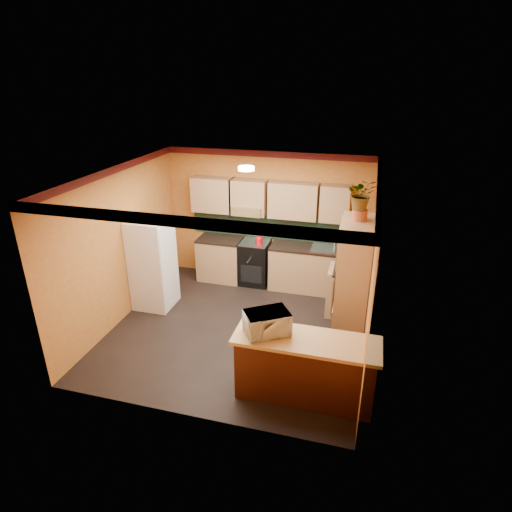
# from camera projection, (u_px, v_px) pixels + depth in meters

# --- Properties ---
(room_shell) EXTENTS (4.24, 4.24, 2.72)m
(room_shell) POSITION_uv_depth(u_px,v_px,m) (242.00, 208.00, 6.81)
(room_shell) COLOR black
(room_shell) RESTS_ON ground
(base_cabinets_back) EXTENTS (3.65, 0.60, 0.88)m
(base_cabinets_back) POSITION_uv_depth(u_px,v_px,m) (285.00, 266.00, 8.70)
(base_cabinets_back) COLOR tan
(base_cabinets_back) RESTS_ON ground
(countertop_back) EXTENTS (3.65, 0.62, 0.04)m
(countertop_back) POSITION_uv_depth(u_px,v_px,m) (285.00, 246.00, 8.52)
(countertop_back) COLOR black
(countertop_back) RESTS_ON base_cabinets_back
(stove) EXTENTS (0.58, 0.58, 0.91)m
(stove) POSITION_uv_depth(u_px,v_px,m) (255.00, 262.00, 8.85)
(stove) COLOR black
(stove) RESTS_ON ground
(kettle) EXTENTS (0.22, 0.22, 0.18)m
(kettle) POSITION_uv_depth(u_px,v_px,m) (259.00, 239.00, 8.56)
(kettle) COLOR #A90B12
(kettle) RESTS_ON stove
(sink) EXTENTS (0.48, 0.40, 0.03)m
(sink) POSITION_uv_depth(u_px,v_px,m) (324.00, 248.00, 8.32)
(sink) COLOR silver
(sink) RESTS_ON countertop_back
(base_cabinets_right) EXTENTS (0.60, 0.80, 0.88)m
(base_cabinets_right) POSITION_uv_depth(u_px,v_px,m) (350.00, 292.00, 7.70)
(base_cabinets_right) COLOR tan
(base_cabinets_right) RESTS_ON ground
(countertop_right) EXTENTS (0.62, 0.80, 0.04)m
(countertop_right) POSITION_uv_depth(u_px,v_px,m) (352.00, 269.00, 7.52)
(countertop_right) COLOR black
(countertop_right) RESTS_ON base_cabinets_right
(fridge) EXTENTS (0.68, 0.66, 1.70)m
(fridge) POSITION_uv_depth(u_px,v_px,m) (153.00, 264.00, 7.83)
(fridge) COLOR white
(fridge) RESTS_ON ground
(pantry) EXTENTS (0.48, 0.90, 2.10)m
(pantry) POSITION_uv_depth(u_px,v_px,m) (353.00, 285.00, 6.61)
(pantry) COLOR tan
(pantry) RESTS_ON ground
(fern_pot) EXTENTS (0.22, 0.22, 0.16)m
(fern_pot) POSITION_uv_depth(u_px,v_px,m) (360.00, 215.00, 6.21)
(fern_pot) COLOR #B14F2A
(fern_pot) RESTS_ON pantry
(fern) EXTENTS (0.45, 0.41, 0.45)m
(fern) POSITION_uv_depth(u_px,v_px,m) (362.00, 194.00, 6.08)
(fern) COLOR tan
(fern) RESTS_ON fern_pot
(breakfast_bar) EXTENTS (1.80, 0.55, 0.88)m
(breakfast_bar) POSITION_uv_depth(u_px,v_px,m) (305.00, 370.00, 5.69)
(breakfast_bar) COLOR #461E10
(breakfast_bar) RESTS_ON ground
(bar_top) EXTENTS (1.90, 0.65, 0.05)m
(bar_top) POSITION_uv_depth(u_px,v_px,m) (306.00, 341.00, 5.51)
(bar_top) COLOR tan
(bar_top) RESTS_ON breakfast_bar
(microwave) EXTENTS (0.68, 0.63, 0.31)m
(microwave) POSITION_uv_depth(u_px,v_px,m) (267.00, 323.00, 5.56)
(microwave) COLOR white
(microwave) RESTS_ON bar_top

